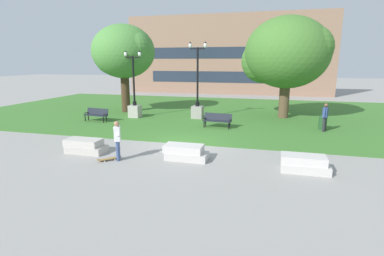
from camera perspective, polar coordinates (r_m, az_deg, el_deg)
ground_plane at (r=15.37m, az=-1.86°, el=-3.08°), size 140.00×140.00×0.00m
grass_lawn at (r=24.89m, az=4.75°, el=2.97°), size 40.00×20.00×0.02m
concrete_block_center at (r=14.76m, az=-19.67°, el=-3.26°), size 1.86×0.90×0.64m
concrete_block_left at (r=12.95m, az=-1.25°, el=-4.68°), size 1.87×0.90×0.64m
concrete_block_right at (r=12.34m, az=20.58°, el=-6.39°), size 1.80×0.90×0.64m
person_skateboarder at (r=13.04m, az=-14.03°, el=-1.89°), size 0.49×0.54×1.71m
skateboard at (r=13.32m, az=-15.53°, el=-5.65°), size 0.85×0.87×0.14m
park_bench_near_left at (r=22.08m, az=-17.75°, el=2.57°), size 1.86×0.79×0.90m
park_bench_near_right at (r=19.07m, az=4.86°, el=1.62°), size 1.84×0.70×0.90m
lamp_post_right at (r=22.10m, az=1.05°, el=4.71°), size 1.32×0.80×5.50m
lamp_post_center at (r=22.92m, az=-10.87°, el=4.51°), size 1.32×0.80×4.91m
tree_near_right at (r=25.45m, az=-13.03°, el=13.84°), size 5.26×5.01×7.04m
tree_far_right at (r=23.20m, az=17.48°, el=13.37°), size 6.32×6.02×7.31m
trash_bin at (r=20.18m, az=23.65°, el=1.11°), size 0.49×0.49×0.96m
person_bystander_near_lawn at (r=19.52m, az=24.03°, el=2.15°), size 0.37×0.68×1.71m
building_facade_distant at (r=39.10m, az=6.53°, el=13.68°), size 26.06×1.03×9.91m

